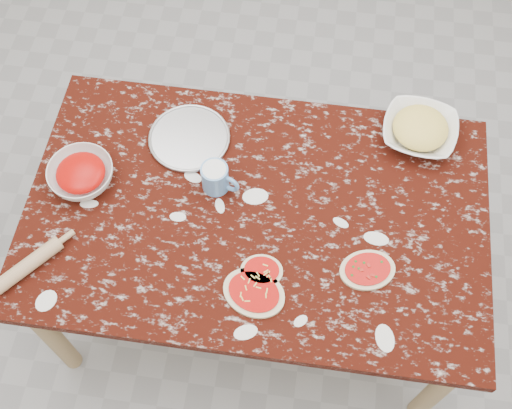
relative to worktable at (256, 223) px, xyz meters
The scene contains 10 objects.
ground 0.67m from the worktable, ahead, with size 4.00×4.00×0.00m, color gray.
worktable is the anchor object (origin of this frame).
pizza_tray 0.40m from the worktable, 137.18° to the left, with size 0.29×0.29×0.01m, color #B2B2B7.
sauce_bowl 0.64m from the worktable, behind, with size 0.23×0.23×0.07m, color white.
cheese_bowl 0.69m from the worktable, 36.07° to the left, with size 0.27×0.27×0.07m, color white.
flour_mug 0.22m from the worktable, 151.78° to the left, with size 0.14×0.10×0.11m.
pizza_left 0.31m from the worktable, 83.16° to the right, with size 0.25×0.22×0.02m.
pizza_mid 0.24m from the worktable, 77.16° to the right, with size 0.14×0.12×0.02m.
pizza_right 0.44m from the worktable, 23.14° to the right, with size 0.22×0.19×0.02m.
rolling_pin 0.78m from the worktable, 155.98° to the right, with size 0.05×0.05×0.25m, color tan.
Camera 1 is at (0.15, -1.04, 2.70)m, focal length 45.03 mm.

